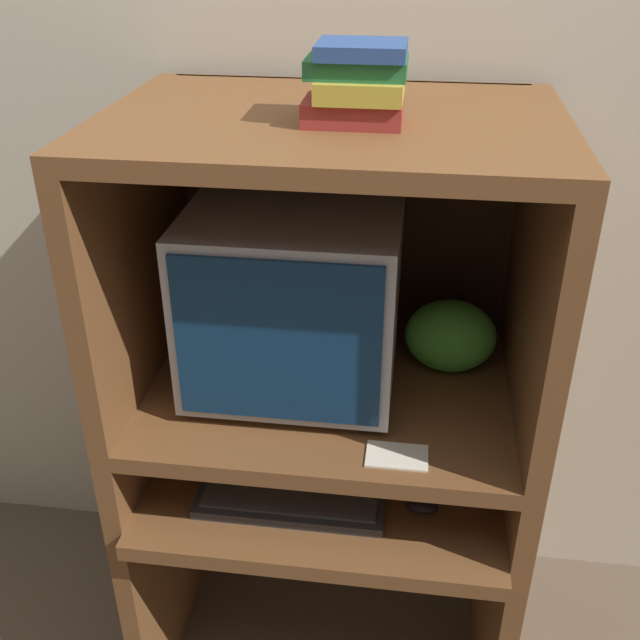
% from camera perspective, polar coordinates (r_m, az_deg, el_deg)
% --- Properties ---
extents(wall_back, '(6.00, 0.06, 2.60)m').
position_cam_1_polar(wall_back, '(1.75, 2.44, 16.01)').
color(wall_back, beige).
rests_on(wall_back, ground_plane).
extents(desk_base, '(0.84, 0.65, 0.61)m').
position_cam_1_polar(desk_base, '(1.86, 0.54, -16.41)').
color(desk_base, brown).
rests_on(desk_base, ground_plane).
extents(desk_monitor_shelf, '(0.84, 0.61, 0.19)m').
position_cam_1_polar(desk_monitor_shelf, '(1.64, 0.79, -6.04)').
color(desk_monitor_shelf, brown).
rests_on(desk_monitor_shelf, desk_base).
extents(hutch_upper, '(0.84, 0.61, 0.57)m').
position_cam_1_polar(hutch_upper, '(1.47, 1.05, 8.23)').
color(hutch_upper, brown).
rests_on(hutch_upper, desk_monitor_shelf).
extents(crt_monitor, '(0.42, 0.46, 0.39)m').
position_cam_1_polar(crt_monitor, '(1.55, -1.77, 2.35)').
color(crt_monitor, '#B2B2B7').
rests_on(crt_monitor, desk_monitor_shelf).
extents(keyboard, '(0.39, 0.15, 0.03)m').
position_cam_1_polar(keyboard, '(1.60, -2.23, -13.40)').
color(keyboard, '#2D2D30').
rests_on(keyboard, desk_base).
extents(mouse, '(0.06, 0.04, 0.03)m').
position_cam_1_polar(mouse, '(1.59, 7.82, -13.79)').
color(mouse, black).
rests_on(mouse, desk_base).
extents(snack_bag, '(0.20, 0.15, 0.16)m').
position_cam_1_polar(snack_bag, '(1.64, 9.92, -1.20)').
color(snack_bag, green).
rests_on(snack_bag, desk_monitor_shelf).
extents(book_stack, '(0.17, 0.13, 0.13)m').
position_cam_1_polar(book_stack, '(1.30, 2.86, 17.57)').
color(book_stack, maroon).
rests_on(book_stack, hutch_upper).
extents(paper_card, '(0.12, 0.08, 0.00)m').
position_cam_1_polar(paper_card, '(1.42, 5.88, -10.27)').
color(paper_card, beige).
rests_on(paper_card, desk_monitor_shelf).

